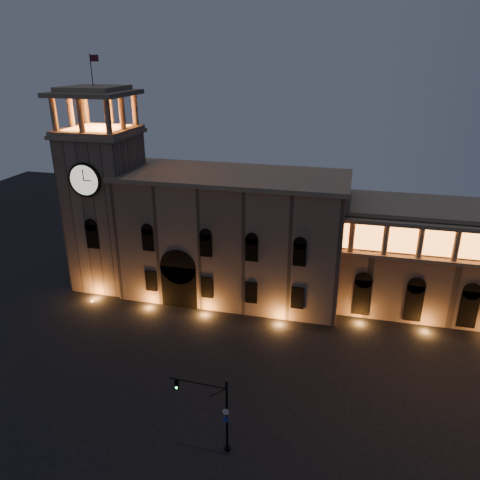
% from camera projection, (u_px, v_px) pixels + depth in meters
% --- Properties ---
extents(ground, '(160.00, 160.00, 0.00)m').
position_uv_depth(ground, '(198.00, 392.00, 48.03)').
color(ground, black).
rests_on(ground, ground).
extents(government_building, '(30.80, 12.80, 17.60)m').
position_uv_depth(government_building, '(232.00, 236.00, 65.00)').
color(government_building, '#7A624F').
rests_on(government_building, ground).
extents(clock_tower, '(9.80, 9.80, 32.40)m').
position_uv_depth(clock_tower, '(106.00, 203.00, 66.85)').
color(clock_tower, '#7A624F').
rests_on(clock_tower, ground).
extents(traffic_light, '(5.35, 0.59, 7.34)m').
position_uv_depth(traffic_light, '(217.00, 413.00, 39.87)').
color(traffic_light, black).
rests_on(traffic_light, ground).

